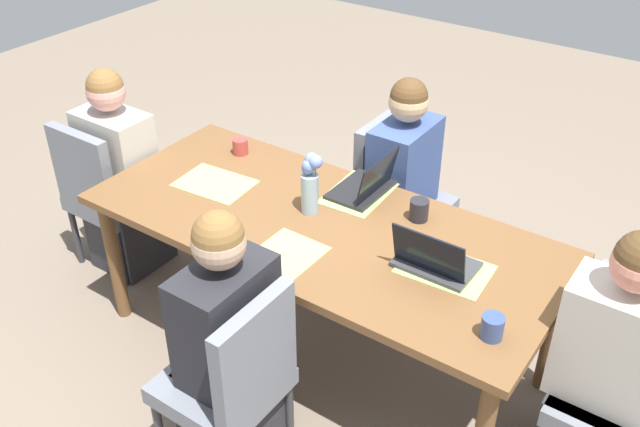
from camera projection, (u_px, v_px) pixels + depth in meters
The scene contains 20 objects.
ground_plane at pixel (320, 346), 3.58m from camera, with size 10.00×10.00×0.00m, color #756656.
dining_table at pixel (320, 237), 3.21m from camera, with size 2.17×0.94×0.75m.
chair_head_left_left_near at pixel (625, 379), 2.73m from camera, with size 0.44×0.44×0.90m.
person_head_left_left_near at pixel (605, 379), 2.69m from camera, with size 0.40×0.36×1.19m.
chair_far_left_mid at pixel (234, 377), 2.73m from camera, with size 0.44×0.44×0.90m.
person_far_left_mid at pixel (229, 355), 2.79m from camera, with size 0.36×0.40×1.19m.
chair_near_left_far at pixel (395, 191), 3.89m from camera, with size 0.44×0.44×0.90m.
person_near_left_far at pixel (402, 196), 3.80m from camera, with size 0.36×0.40×1.19m.
chair_head_right_right_near at pixel (105, 190), 3.90m from camera, with size 0.44×0.44×0.90m.
person_head_right_right_near at pixel (122, 184), 3.90m from camera, with size 0.40×0.36×1.19m.
flower_vase at pixel (310, 180), 3.16m from camera, with size 0.10×0.09×0.30m.
placemat_head_left_left_near at pixel (445, 269), 2.88m from camera, with size 0.36×0.26×0.00m, color #9EBC66.
placemat_far_left_mid at pixel (282, 258), 2.95m from camera, with size 0.36×0.26×0.00m, color #9EBC66.
placemat_near_left_far at pixel (358, 193), 3.38m from camera, with size 0.36×0.26×0.00m, color #9EBC66.
placemat_head_right_right_near at pixel (215, 183), 3.46m from camera, with size 0.36×0.26×0.00m, color #9EBC66.
laptop_near_left_far at pixel (366, 186), 3.36m from camera, with size 0.22×0.32×0.21m.
laptop_head_left_left_near at pixel (434, 261), 2.86m from camera, with size 0.32×0.22×0.21m.
coffee_mug_near_left at pixel (419, 210), 3.17m from camera, with size 0.09×0.09×0.10m, color #232328.
coffee_mug_near_right at pixel (240, 146), 3.70m from camera, with size 0.08×0.08×0.08m, color #AD3D38.
coffee_mug_centre_left at pixel (492, 327), 2.53m from camera, with size 0.08×0.08×0.09m, color #33477A.
Camera 1 is at (-1.50, 2.16, 2.52)m, focal length 39.75 mm.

